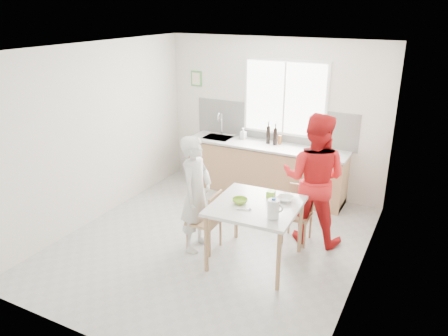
# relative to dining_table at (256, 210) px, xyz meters

# --- Properties ---
(ground) EXTENTS (4.50, 4.50, 0.00)m
(ground) POSITION_rel_dining_table_xyz_m (-0.73, 0.17, -0.74)
(ground) COLOR #B7B7B2
(ground) RESTS_ON ground
(room_shell) EXTENTS (4.50, 4.50, 4.50)m
(room_shell) POSITION_rel_dining_table_xyz_m (-0.73, 0.17, 0.90)
(room_shell) COLOR silver
(room_shell) RESTS_ON ground
(window) EXTENTS (1.50, 0.06, 1.30)m
(window) POSITION_rel_dining_table_xyz_m (-0.53, 2.40, 0.96)
(window) COLOR white
(window) RESTS_ON room_shell
(backsplash) EXTENTS (3.00, 0.02, 0.65)m
(backsplash) POSITION_rel_dining_table_xyz_m (-0.73, 2.41, 0.48)
(backsplash) COLOR white
(backsplash) RESTS_ON room_shell
(picture_frame) EXTENTS (0.22, 0.03, 0.28)m
(picture_frame) POSITION_rel_dining_table_xyz_m (-2.28, 2.40, 1.16)
(picture_frame) COLOR #419143
(picture_frame) RESTS_ON room_shell
(kitchen_counter) EXTENTS (2.84, 0.64, 1.37)m
(kitchen_counter) POSITION_rel_dining_table_xyz_m (-0.73, 2.12, -0.32)
(kitchen_counter) COLOR tan
(kitchen_counter) RESTS_ON ground
(dining_table) EXTENTS (1.12, 1.12, 0.83)m
(dining_table) POSITION_rel_dining_table_xyz_m (0.00, 0.00, 0.00)
(dining_table) COLOR silver
(dining_table) RESTS_ON ground
(chair_left) EXTENTS (0.41, 0.41, 0.85)m
(chair_left) POSITION_rel_dining_table_xyz_m (-0.68, -0.03, -0.27)
(chair_left) COLOR tan
(chair_left) RESTS_ON ground
(chair_far) EXTENTS (0.39, 0.39, 0.81)m
(chair_far) POSITION_rel_dining_table_xyz_m (0.32, 0.83, -0.30)
(chair_far) COLOR tan
(chair_far) RESTS_ON ground
(person_white) EXTENTS (0.41, 0.60, 1.61)m
(person_white) POSITION_rel_dining_table_xyz_m (-0.86, -0.04, 0.07)
(person_white) COLOR silver
(person_white) RESTS_ON ground
(person_red) EXTENTS (0.94, 0.75, 1.87)m
(person_red) POSITION_rel_dining_table_xyz_m (0.48, 0.90, 0.19)
(person_red) COLOR red
(person_red) RESTS_ON ground
(bowl_green) EXTENTS (0.20, 0.20, 0.06)m
(bowl_green) POSITION_rel_dining_table_xyz_m (-0.20, -0.06, 0.12)
(bowl_green) COLOR #84BA2B
(bowl_green) RESTS_ON dining_table
(bowl_white) EXTENTS (0.23, 0.23, 0.05)m
(bowl_white) POSITION_rel_dining_table_xyz_m (0.29, 0.26, 0.11)
(bowl_white) COLOR white
(bowl_white) RESTS_ON dining_table
(milk_jug) EXTENTS (0.19, 0.14, 0.25)m
(milk_jug) POSITION_rel_dining_table_xyz_m (0.34, -0.27, 0.22)
(milk_jug) COLOR white
(milk_jug) RESTS_ON dining_table
(green_box) EXTENTS (0.10, 0.10, 0.09)m
(green_box) POSITION_rel_dining_table_xyz_m (0.09, 0.28, 0.13)
(green_box) COLOR #8DD330
(green_box) RESTS_ON dining_table
(spoon) EXTENTS (0.15, 0.07, 0.01)m
(spoon) POSITION_rel_dining_table_xyz_m (-0.07, -0.22, 0.10)
(spoon) COLOR #A5A5AA
(spoon) RESTS_ON dining_table
(cutting_board) EXTENTS (0.42, 0.37, 0.01)m
(cutting_board) POSITION_rel_dining_table_xyz_m (0.31, 2.15, 0.18)
(cutting_board) COLOR #71C22C
(cutting_board) RESTS_ON kitchen_counter
(wine_bottle_a) EXTENTS (0.07, 0.07, 0.32)m
(wine_bottle_a) POSITION_rel_dining_table_xyz_m (-0.72, 2.19, 0.34)
(wine_bottle_a) COLOR black
(wine_bottle_a) RESTS_ON kitchen_counter
(wine_bottle_b) EXTENTS (0.07, 0.07, 0.30)m
(wine_bottle_b) POSITION_rel_dining_table_xyz_m (-0.59, 2.18, 0.33)
(wine_bottle_b) COLOR black
(wine_bottle_b) RESTS_ON kitchen_counter
(jar_amber) EXTENTS (0.06, 0.06, 0.16)m
(jar_amber) POSITION_rel_dining_table_xyz_m (-0.52, 2.24, 0.26)
(jar_amber) COLOR brown
(jar_amber) RESTS_ON kitchen_counter
(soap_bottle) EXTENTS (0.11, 0.11, 0.20)m
(soap_bottle) POSITION_rel_dining_table_xyz_m (-1.22, 2.24, 0.28)
(soap_bottle) COLOR #999999
(soap_bottle) RESTS_ON kitchen_counter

